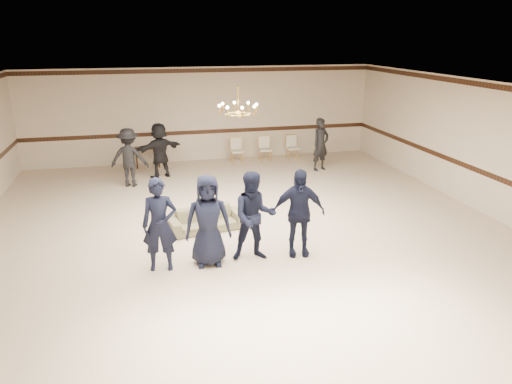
% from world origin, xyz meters
% --- Properties ---
extents(room, '(12.01, 14.01, 3.21)m').
position_xyz_m(room, '(0.00, 0.00, 1.60)').
color(room, beige).
rests_on(room, ground).
extents(chair_rail, '(12.00, 0.02, 0.14)m').
position_xyz_m(chair_rail, '(0.00, 6.99, 1.00)').
color(chair_rail, '#331B0F').
rests_on(chair_rail, wall_back).
extents(crown_molding, '(12.00, 0.02, 0.14)m').
position_xyz_m(crown_molding, '(0.00, 6.99, 3.08)').
color(crown_molding, '#331B0F').
rests_on(crown_molding, wall_back).
extents(chandelier, '(0.94, 0.94, 0.89)m').
position_xyz_m(chandelier, '(0.00, 1.00, 2.88)').
color(chandelier, gold).
rests_on(chandelier, ceiling).
extents(boy_a, '(0.69, 0.50, 1.79)m').
position_xyz_m(boy_a, '(-1.93, -1.05, 0.89)').
color(boy_a, black).
rests_on(boy_a, floor).
extents(boy_b, '(0.91, 0.63, 1.79)m').
position_xyz_m(boy_b, '(-1.03, -1.05, 0.89)').
color(boy_b, black).
rests_on(boy_b, floor).
extents(boy_c, '(0.93, 0.76, 1.79)m').
position_xyz_m(boy_c, '(-0.13, -1.05, 0.89)').
color(boy_c, black).
rests_on(boy_c, floor).
extents(boy_d, '(1.11, 0.62, 1.79)m').
position_xyz_m(boy_d, '(0.77, -1.05, 0.89)').
color(boy_d, black).
rests_on(boy_d, floor).
extents(settee, '(1.79, 0.95, 0.50)m').
position_xyz_m(settee, '(-0.84, 0.64, 0.25)').
color(settee, '#766E4E').
rests_on(settee, floor).
extents(adult_left, '(1.23, 0.90, 1.70)m').
position_xyz_m(adult_left, '(-2.51, 4.47, 0.85)').
color(adult_left, black).
rests_on(adult_left, floor).
extents(adult_mid, '(1.64, 1.12, 1.70)m').
position_xyz_m(adult_mid, '(-1.61, 5.17, 0.85)').
color(adult_mid, black).
rests_on(adult_mid, floor).
extents(adult_right, '(0.73, 0.61, 1.70)m').
position_xyz_m(adult_right, '(3.49, 4.77, 0.85)').
color(adult_right, black).
rests_on(adult_right, floor).
extents(banquet_chair_left, '(0.43, 0.43, 0.85)m').
position_xyz_m(banquet_chair_left, '(1.03, 6.27, 0.43)').
color(banquet_chair_left, beige).
rests_on(banquet_chair_left, floor).
extents(banquet_chair_mid, '(0.44, 0.44, 0.85)m').
position_xyz_m(banquet_chair_mid, '(2.03, 6.27, 0.43)').
color(banquet_chair_mid, beige).
rests_on(banquet_chair_mid, floor).
extents(banquet_chair_right, '(0.44, 0.44, 0.85)m').
position_xyz_m(banquet_chair_right, '(3.03, 6.27, 0.43)').
color(banquet_chair_right, beige).
rests_on(banquet_chair_right, floor).
extents(console_table, '(0.82, 0.36, 0.68)m').
position_xyz_m(console_table, '(-1.97, 6.47, 0.34)').
color(console_table, '#351F11').
rests_on(console_table, floor).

